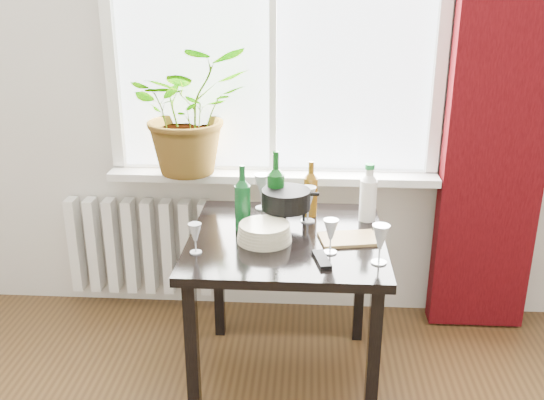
# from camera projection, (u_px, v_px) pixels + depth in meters

# --- Properties ---
(window) EXTENTS (1.72, 0.08, 1.62)m
(window) POSITION_uv_depth(u_px,v_px,m) (273.00, 22.00, 2.99)
(window) COLOR white
(window) RESTS_ON ground
(windowsill) EXTENTS (1.72, 0.20, 0.04)m
(windowsill) POSITION_uv_depth(u_px,v_px,m) (272.00, 175.00, 3.19)
(windowsill) COLOR silver
(windowsill) RESTS_ON ground
(curtain) EXTENTS (0.50, 0.12, 2.56)m
(curtain) POSITION_uv_depth(u_px,v_px,m) (502.00, 89.00, 2.93)
(curtain) COLOR #330407
(curtain) RESTS_ON ground
(radiator) EXTENTS (0.80, 0.10, 0.55)m
(radiator) POSITION_uv_depth(u_px,v_px,m) (140.00, 246.00, 3.42)
(radiator) COLOR white
(radiator) RESTS_ON ground
(table) EXTENTS (0.85, 0.85, 0.74)m
(table) POSITION_uv_depth(u_px,v_px,m) (286.00, 255.00, 2.68)
(table) COLOR black
(table) RESTS_ON ground
(potted_plant) EXTENTS (0.74, 0.70, 0.66)m
(potted_plant) POSITION_uv_depth(u_px,v_px,m) (190.00, 110.00, 3.07)
(potted_plant) COLOR #317B20
(potted_plant) RESTS_ON windowsill
(wine_bottle_left) EXTENTS (0.09, 0.09, 0.30)m
(wine_bottle_left) POSITION_uv_depth(u_px,v_px,m) (243.00, 197.00, 2.68)
(wine_bottle_left) COLOR #0D441B
(wine_bottle_left) RESTS_ON table
(wine_bottle_right) EXTENTS (0.08, 0.08, 0.34)m
(wine_bottle_right) POSITION_uv_depth(u_px,v_px,m) (276.00, 186.00, 2.76)
(wine_bottle_right) COLOR #0D4514
(wine_bottle_right) RESTS_ON table
(bottle_amber) EXTENTS (0.08, 0.08, 0.27)m
(bottle_amber) POSITION_uv_depth(u_px,v_px,m) (311.00, 188.00, 2.84)
(bottle_amber) COLOR #66400B
(bottle_amber) RESTS_ON table
(cleaning_bottle) EXTENTS (0.09, 0.09, 0.27)m
(cleaning_bottle) POSITION_uv_depth(u_px,v_px,m) (368.00, 192.00, 2.78)
(cleaning_bottle) COLOR white
(cleaning_bottle) RESTS_ON table
(wineglass_front_right) EXTENTS (0.07, 0.07, 0.15)m
(wineglass_front_right) POSITION_uv_depth(u_px,v_px,m) (331.00, 236.00, 2.47)
(wineglass_front_right) COLOR silver
(wineglass_front_right) RESTS_ON table
(wineglass_far_right) EXTENTS (0.07, 0.07, 0.17)m
(wineglass_far_right) POSITION_uv_depth(u_px,v_px,m) (380.00, 244.00, 2.37)
(wineglass_far_right) COLOR silver
(wineglass_far_right) RESTS_ON table
(wineglass_back_center) EXTENTS (0.09, 0.09, 0.17)m
(wineglass_back_center) POSITION_uv_depth(u_px,v_px,m) (308.00, 204.00, 2.78)
(wineglass_back_center) COLOR #B7BDC5
(wineglass_back_center) RESTS_ON table
(wineglass_back_left) EXTENTS (0.09, 0.09, 0.18)m
(wineglass_back_left) POSITION_uv_depth(u_px,v_px,m) (262.00, 191.00, 2.94)
(wineglass_back_left) COLOR #B8BCC6
(wineglass_back_left) RESTS_ON table
(wineglass_front_left) EXTENTS (0.06, 0.06, 0.13)m
(wineglass_front_left) POSITION_uv_depth(u_px,v_px,m) (195.00, 238.00, 2.47)
(wineglass_front_left) COLOR silver
(wineglass_front_left) RESTS_ON table
(plate_stack) EXTENTS (0.30, 0.30, 0.08)m
(plate_stack) POSITION_uv_depth(u_px,v_px,m) (264.00, 233.00, 2.59)
(plate_stack) COLOR beige
(plate_stack) RESTS_ON table
(fondue_pot) EXTENTS (0.28, 0.25, 0.17)m
(fondue_pot) POSITION_uv_depth(u_px,v_px,m) (286.00, 208.00, 2.74)
(fondue_pot) COLOR black
(fondue_pot) RESTS_ON table
(tv_remote) EXTENTS (0.08, 0.16, 0.02)m
(tv_remote) POSITION_uv_depth(u_px,v_px,m) (322.00, 259.00, 2.41)
(tv_remote) COLOR black
(tv_remote) RESTS_ON table
(cutting_board) EXTENTS (0.27, 0.20, 0.01)m
(cutting_board) POSITION_uv_depth(u_px,v_px,m) (349.00, 239.00, 2.61)
(cutting_board) COLOR #9C7B46
(cutting_board) RESTS_ON table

